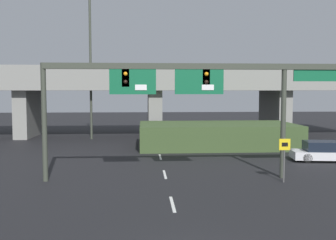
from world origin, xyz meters
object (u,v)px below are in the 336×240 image
(signal_gantry, at_px, (190,85))
(parked_sedan_near_right, at_px, (323,152))
(speed_limit_sign, at_px, (284,153))
(highway_light_pole_near, at_px, (90,59))

(signal_gantry, height_order, parked_sedan_near_right, signal_gantry)
(speed_limit_sign, bearing_deg, parked_sedan_near_right, 50.77)
(highway_light_pole_near, height_order, parked_sedan_near_right, highway_light_pole_near)
(signal_gantry, bearing_deg, highway_light_pole_near, 112.54)
(parked_sedan_near_right, bearing_deg, highway_light_pole_near, 149.85)
(signal_gantry, height_order, highway_light_pole_near, highway_light_pole_near)
(signal_gantry, relative_size, parked_sedan_near_right, 3.78)
(signal_gantry, distance_m, parked_sedan_near_right, 12.05)
(highway_light_pole_near, relative_size, parked_sedan_near_right, 3.38)
(signal_gantry, xyz_separation_m, parked_sedan_near_right, (9.95, 5.06, -4.56))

